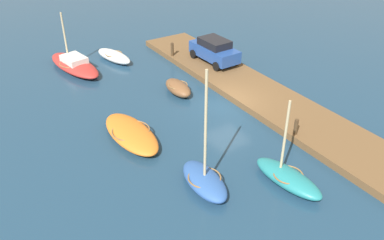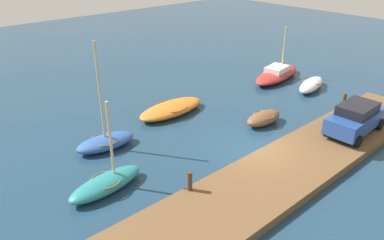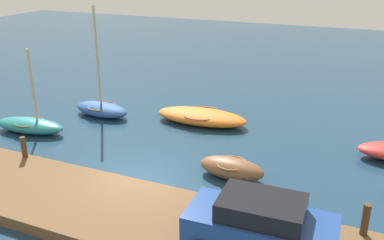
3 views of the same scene
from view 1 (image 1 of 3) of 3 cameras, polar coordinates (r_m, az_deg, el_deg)
ground_plane at (r=25.25m, az=5.10°, el=2.17°), size 84.00×84.00×0.00m
dock_platform at (r=26.44m, az=9.02°, el=3.81°), size 23.69×3.80×0.41m
rowboat_white at (r=31.80m, az=-10.92°, el=8.81°), size 3.85×2.03×0.75m
dinghy_brown at (r=26.32m, az=-1.98°, el=4.56°), size 2.67×1.33×0.80m
rowboat_teal at (r=19.18m, az=13.32°, el=-7.83°), size 3.78×1.68×4.15m
motorboat_orange at (r=21.93m, az=-8.55°, el=-1.87°), size 4.84×2.13×0.70m
sailboat_red at (r=30.82m, az=-16.21°, el=7.53°), size 6.06×2.96×4.07m
rowboat_blue at (r=18.49m, az=1.76°, el=-8.37°), size 3.32×1.74×5.83m
mooring_post_west at (r=22.01m, az=14.40°, el=-0.93°), size 0.22×0.22×0.88m
mooring_post_mid_west at (r=31.10m, az=-2.79°, el=9.89°), size 0.22×0.22×1.01m
parked_car at (r=29.94m, az=3.16°, el=9.79°), size 4.09×2.09×1.71m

